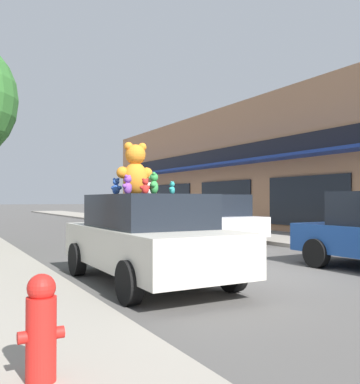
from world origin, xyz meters
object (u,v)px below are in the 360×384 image
teddy_bear_pink (144,186)px  teddy_bear_teal (172,188)px  teddy_bear_giant (135,170)px  teddy_bear_purple (128,185)px  teddy_bear_green (154,184)px  teddy_bear_white (149,189)px  fire_hydrant (41,328)px  plush_art_car (147,237)px  teddy_bear_blue (116,187)px  teddy_bear_red (145,186)px  parked_car_far_center (209,218)px

teddy_bear_pink → teddy_bear_teal: (0.01, -1.14, -0.06)m
teddy_bear_giant → teddy_bear_purple: teddy_bear_giant is taller
teddy_bear_green → teddy_bear_white: bearing=-173.3°
teddy_bear_giant → fire_hydrant: teddy_bear_giant is taller
plush_art_car → fire_hydrant: (-2.52, -3.57, -0.29)m
teddy_bear_teal → teddy_bear_purple: 0.76m
fire_hydrant → teddy_bear_teal: bearing=48.4°
teddy_bear_teal → teddy_bear_purple: size_ratio=0.66×
teddy_bear_giant → teddy_bear_blue: 0.61m
teddy_bear_red → fire_hydrant: size_ratio=0.33×
parked_car_far_center → teddy_bear_red: bearing=-131.2°
plush_art_car → teddy_bear_blue: (-0.27, 0.80, 0.90)m
teddy_bear_teal → teddy_bear_blue: teddy_bear_blue is taller
teddy_bear_green → teddy_bear_giant: bearing=-152.8°
teddy_bear_red → teddy_bear_blue: teddy_bear_blue is taller
teddy_bear_red → teddy_bear_pink: (0.50, 1.16, 0.04)m
teddy_bear_purple → teddy_bear_teal: bearing=113.2°
teddy_bear_giant → teddy_bear_white: bearing=170.5°
plush_art_car → parked_car_far_center: 7.08m
teddy_bear_blue → teddy_bear_green: bearing=152.9°
teddy_bear_white → teddy_bear_pink: bearing=-84.1°
teddy_bear_giant → parked_car_far_center: bearing=-132.3°
teddy_bear_teal → teddy_bear_green: size_ratio=0.60×
teddy_bear_white → fire_hydrant: teddy_bear_white is taller
fire_hydrant → teddy_bear_blue: bearing=62.8°
plush_art_car → teddy_bear_blue: bearing=109.2°
teddy_bear_teal → parked_car_far_center: size_ratio=0.06×
teddy_bear_pink → fire_hydrant: size_ratio=0.43×
teddy_bear_giant → teddy_bear_white: (0.26, -0.05, -0.34)m
teddy_bear_green → fire_hydrant: (-2.44, -3.14, -1.21)m
teddy_bear_pink → plush_art_car: bearing=35.2°
teddy_bear_green → teddy_bear_purple: (-0.30, 0.40, -0.02)m
teddy_bear_red → teddy_bear_blue: size_ratio=0.81×
teddy_bear_purple → teddy_bear_green: bearing=92.0°
teddy_bear_red → teddy_bear_pink: bearing=-115.8°
teddy_bear_giant → fire_hydrant: size_ratio=1.20×
teddy_bear_purple → fire_hydrant: (-2.13, -3.54, -1.19)m
teddy_bear_giant → teddy_bear_pink: size_ratio=2.78×
teddy_bear_giant → teddy_bear_teal: (0.36, -0.74, -0.35)m
plush_art_car → teddy_bear_pink: bearing=70.2°
teddy_bear_teal → teddy_bear_purple: teddy_bear_purple is taller
teddy_bear_red → teddy_bear_green: teddy_bear_green is taller
teddy_bear_giant → teddy_bear_red: (-0.15, -0.76, -0.33)m
teddy_bear_giant → fire_hydrant: 4.81m
teddy_bear_giant → teddy_bear_teal: 0.89m
teddy_bear_blue → parked_car_far_center: 6.76m
teddy_bear_teal → teddy_bear_purple: (-0.65, 0.40, 0.05)m
teddy_bear_blue → fire_hydrant: bearing=117.0°
teddy_bear_blue → teddy_bear_green: teddy_bear_green is taller
teddy_bear_red → teddy_bear_teal: size_ratio=1.18×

